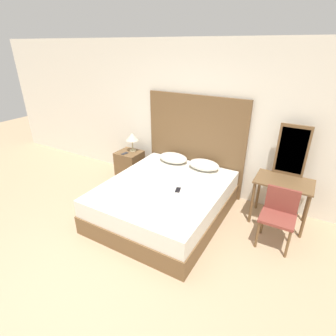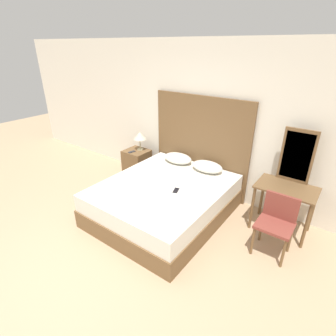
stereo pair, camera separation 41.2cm
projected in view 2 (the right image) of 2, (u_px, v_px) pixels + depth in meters
ground_plane at (80, 272)px, 3.29m from camera, size 16.00×16.00×0.00m
wall_back at (198, 120)px, 4.73m from camera, size 10.00×0.06×2.70m
bed at (164, 200)px, 4.28m from camera, size 1.81×2.15×0.57m
headboard at (200, 146)px, 4.81m from camera, size 1.90×0.05×1.80m
pillow_left at (178, 158)px, 4.89m from camera, size 0.55×0.36×0.17m
pillow_right at (207, 167)px, 4.56m from camera, size 0.55×0.36×0.17m
phone_on_bed at (176, 190)px, 3.98m from camera, size 0.11×0.16×0.01m
nightstand at (137, 164)px, 5.54m from camera, size 0.48×0.45×0.60m
table_lamp at (140, 136)px, 5.33m from camera, size 0.26×0.26×0.38m
phone_on_nightstand at (132, 152)px, 5.34m from camera, size 0.10×0.16×0.01m
vanity_desk at (285, 195)px, 3.80m from camera, size 0.83×0.54×0.74m
vanity_mirror at (297, 156)px, 3.74m from camera, size 0.45×0.03×0.80m
chair at (277, 220)px, 3.44m from camera, size 0.45×0.40×0.83m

